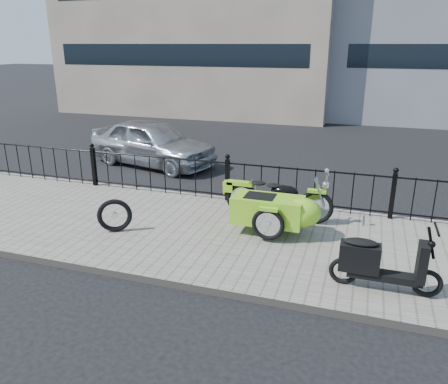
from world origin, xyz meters
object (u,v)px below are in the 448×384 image
(spare_tire, at_px, (115,216))
(scooter, at_px, (378,263))
(motorcycle_sidecar, at_px, (279,208))
(sedan_car, at_px, (152,143))

(spare_tire, bearing_deg, scooter, -7.31)
(motorcycle_sidecar, relative_size, sedan_car, 0.56)
(motorcycle_sidecar, relative_size, spare_tire, 3.50)
(scooter, xyz_separation_m, spare_tire, (-4.68, 0.60, -0.08))
(motorcycle_sidecar, distance_m, scooter, 2.36)
(sedan_car, bearing_deg, motorcycle_sidecar, -116.34)
(motorcycle_sidecar, xyz_separation_m, sedan_car, (-4.67, 3.98, 0.10))
(scooter, bearing_deg, sedan_car, 139.19)
(spare_tire, height_order, sedan_car, sedan_car)
(spare_tire, relative_size, sedan_car, 0.16)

